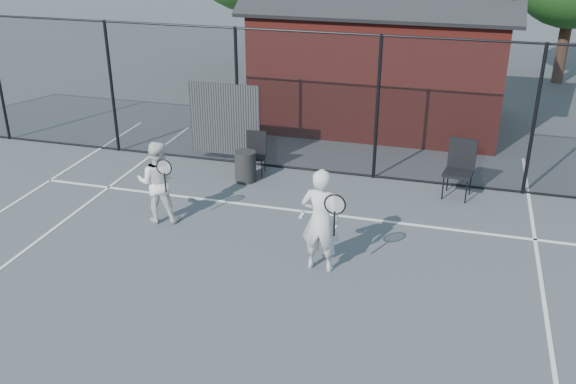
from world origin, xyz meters
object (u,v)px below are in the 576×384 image
(player_back, at_px, (158,182))
(chair_left, at_px, (255,155))
(clubhouse, at_px, (381,60))
(player_front, at_px, (321,220))
(waste_bin, at_px, (245,166))
(chair_right, at_px, (458,171))

(player_back, xyz_separation_m, chair_left, (0.97, 2.55, -0.31))
(clubhouse, bearing_deg, player_back, -112.57)
(player_front, bearing_deg, waste_bin, 127.18)
(clubhouse, height_order, chair_left, clubhouse)
(chair_right, xyz_separation_m, waste_bin, (-4.25, -0.36, -0.24))
(chair_right, bearing_deg, clubhouse, 124.92)
(chair_left, bearing_deg, clubhouse, 59.51)
(player_back, xyz_separation_m, waste_bin, (0.89, 2.15, -0.44))
(clubhouse, distance_m, player_front, 7.95)
(waste_bin, bearing_deg, chair_left, 79.35)
(player_front, relative_size, chair_left, 1.90)
(player_front, xyz_separation_m, player_back, (-3.18, 0.87, -0.09))
(player_front, bearing_deg, chair_left, 122.89)
(clubhouse, height_order, player_back, clubhouse)
(player_front, distance_m, chair_left, 4.09)
(chair_left, bearing_deg, player_back, -117.71)
(chair_left, height_order, waste_bin, chair_left)
(clubhouse, distance_m, chair_left, 5.04)
(clubhouse, relative_size, chair_left, 7.31)
(chair_right, bearing_deg, waste_bin, -166.26)
(player_back, relative_size, chair_right, 1.35)
(clubhouse, bearing_deg, player_front, -88.20)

